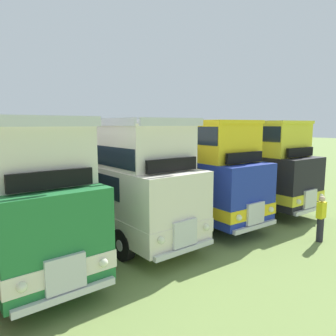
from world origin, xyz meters
The scene contains 6 objects.
ground_plane centered at (0.00, 0.00, 0.00)m, with size 200.00×200.00×0.00m, color #7A934C.
bus_fourth_in_row centered at (0.00, 0.12, 2.36)m, with size 2.63×11.26×4.52m.
bus_fifth_in_row centered at (3.72, 0.14, 2.36)m, with size 2.63×10.72×4.52m.
bus_sixth_in_row centered at (7.45, 0.41, 2.48)m, with size 3.14×11.46×4.49m.
bus_seventh_in_row centered at (11.17, -0.09, 2.47)m, with size 3.06×10.68×4.49m.
marshal_person centered at (9.10, -6.80, 0.89)m, with size 0.36×0.24×1.73m.
Camera 1 is at (-2.29, -11.98, 4.33)m, focal length 33.46 mm.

